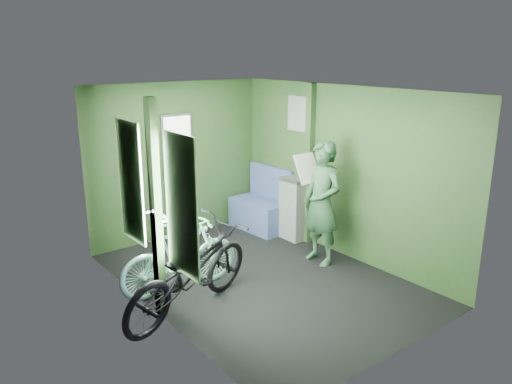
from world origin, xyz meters
TOP-DOWN VIEW (x-y plane):
  - room at (-0.04, 0.04)m, footprint 4.00×4.02m
  - bicycle_black at (-1.10, -0.20)m, footprint 2.01×1.34m
  - bicycle_mint at (-0.93, 0.33)m, footprint 1.49×0.55m
  - passenger at (0.96, -0.05)m, footprint 0.40×0.71m
  - waste_box at (1.26, 0.80)m, footprint 0.27×0.38m
  - bench_seat at (1.15, 1.45)m, footprint 0.57×0.96m

SIDE VIEW (x-z plane):
  - bicycle_black at x=-1.10m, z-range -0.53..0.53m
  - bicycle_mint at x=-0.93m, z-range -0.45..0.45m
  - bench_seat at x=1.15m, z-range -0.20..0.78m
  - waste_box at x=1.26m, z-range 0.00..0.93m
  - passenger at x=0.96m, z-range 0.00..1.63m
  - room at x=-0.04m, z-range 0.28..2.59m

